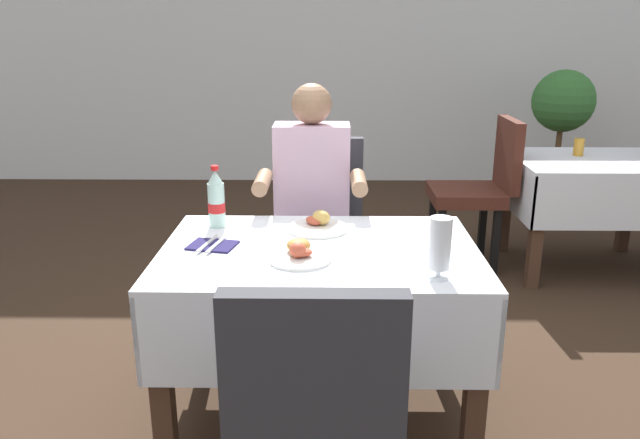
# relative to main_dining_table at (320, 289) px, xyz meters

# --- Properties ---
(ground_plane) EXTENTS (11.00, 11.00, 0.00)m
(ground_plane) POSITION_rel_main_dining_table_xyz_m (-0.09, -0.01, -0.55)
(ground_plane) COLOR #382619
(back_wall) EXTENTS (11.00, 0.12, 3.13)m
(back_wall) POSITION_rel_main_dining_table_xyz_m (-0.09, 4.06, 1.01)
(back_wall) COLOR white
(back_wall) RESTS_ON ground
(main_dining_table) EXTENTS (1.18, 0.81, 0.72)m
(main_dining_table) POSITION_rel_main_dining_table_xyz_m (0.00, 0.00, 0.00)
(main_dining_table) COLOR white
(main_dining_table) RESTS_ON ground
(chair_far_diner_seat) EXTENTS (0.44, 0.50, 0.97)m
(chair_far_diner_seat) POSITION_rel_main_dining_table_xyz_m (0.00, 0.80, 0.00)
(chair_far_diner_seat) COLOR #2D2D33
(chair_far_diner_seat) RESTS_ON ground
(chair_near_camera_side) EXTENTS (0.44, 0.50, 0.97)m
(chair_near_camera_side) POSITION_rel_main_dining_table_xyz_m (-0.00, -0.80, 0.00)
(chair_near_camera_side) COLOR #2D2D33
(chair_near_camera_side) RESTS_ON ground
(seated_diner_far) EXTENTS (0.50, 0.46, 1.26)m
(seated_diner_far) POSITION_rel_main_dining_table_xyz_m (-0.05, 0.69, 0.16)
(seated_diner_far) COLOR #282D42
(seated_diner_far) RESTS_ON ground
(plate_near_camera) EXTENTS (0.22, 0.23, 0.07)m
(plate_near_camera) POSITION_rel_main_dining_table_xyz_m (-0.07, -0.11, 0.19)
(plate_near_camera) COLOR white
(plate_near_camera) RESTS_ON main_dining_table
(plate_far_diner) EXTENTS (0.25, 0.25, 0.07)m
(plate_far_diner) POSITION_rel_main_dining_table_xyz_m (-0.01, 0.23, 0.19)
(plate_far_diner) COLOR white
(plate_far_diner) RESTS_ON main_dining_table
(beer_glass_left) EXTENTS (0.07, 0.07, 0.21)m
(beer_glass_left) POSITION_rel_main_dining_table_xyz_m (0.39, -0.28, 0.28)
(beer_glass_left) COLOR white
(beer_glass_left) RESTS_ON main_dining_table
(cola_bottle_primary) EXTENTS (0.07, 0.07, 0.26)m
(cola_bottle_primary) POSITION_rel_main_dining_table_xyz_m (-0.43, 0.25, 0.28)
(cola_bottle_primary) COLOR silver
(cola_bottle_primary) RESTS_ON main_dining_table
(napkin_cutlery_set) EXTENTS (0.19, 0.20, 0.01)m
(napkin_cutlery_set) POSITION_rel_main_dining_table_xyz_m (-0.40, 0.01, 0.17)
(napkin_cutlery_set) COLOR #231E4C
(napkin_cutlery_set) RESTS_ON main_dining_table
(background_dining_table) EXTENTS (0.96, 0.78, 0.72)m
(background_dining_table) POSITION_rel_main_dining_table_xyz_m (1.68, 1.63, -0.01)
(background_dining_table) COLOR white
(background_dining_table) RESTS_ON ground
(background_chair_left) EXTENTS (0.50, 0.44, 0.97)m
(background_chair_left) POSITION_rel_main_dining_table_xyz_m (0.99, 1.63, 0.00)
(background_chair_left) COLOR #4C2319
(background_chair_left) RESTS_ON ground
(background_table_tumbler) EXTENTS (0.06, 0.06, 0.11)m
(background_table_tumbler) POSITION_rel_main_dining_table_xyz_m (1.63, 1.74, 0.22)
(background_table_tumbler) COLOR #C68928
(background_table_tumbler) RESTS_ON background_dining_table
(potted_plant_corner) EXTENTS (0.53, 0.53, 1.16)m
(potted_plant_corner) POSITION_rel_main_dining_table_xyz_m (2.04, 3.20, 0.21)
(potted_plant_corner) COLOR brown
(potted_plant_corner) RESTS_ON ground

